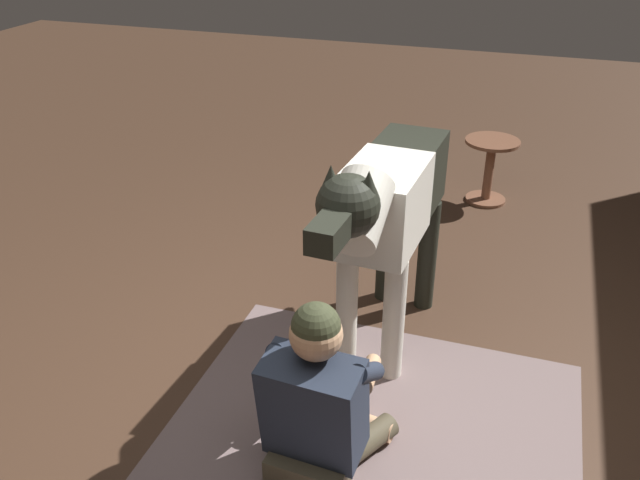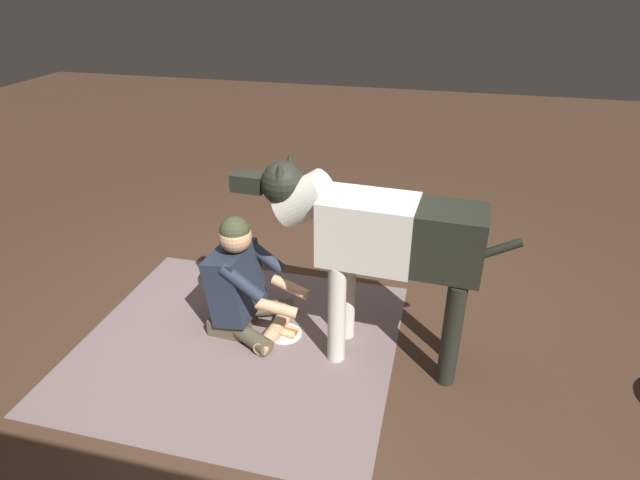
% 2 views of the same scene
% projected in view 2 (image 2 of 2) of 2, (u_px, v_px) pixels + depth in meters
% --- Properties ---
extents(ground_plane, '(15.70, 15.70, 0.00)m').
position_uv_depth(ground_plane, '(286.00, 326.00, 3.59)').
color(ground_plane, '#442E20').
extents(area_rug, '(2.02, 1.82, 0.01)m').
position_uv_depth(area_rug, '(238.00, 343.00, 3.43)').
color(area_rug, '#74605F').
rests_on(area_rug, ground).
extents(person_sitting_on_floor, '(0.64, 0.58, 0.82)m').
position_uv_depth(person_sitting_on_floor, '(243.00, 285.00, 3.43)').
color(person_sitting_on_floor, brown).
rests_on(person_sitting_on_floor, ground).
extents(large_dog, '(1.65, 0.40, 1.24)m').
position_uv_depth(large_dog, '(378.00, 238.00, 2.97)').
color(large_dog, silver).
rests_on(large_dog, ground).
extents(hot_dog_on_plate, '(0.23, 0.23, 0.06)m').
position_uv_depth(hot_dog_on_plate, '(285.00, 331.00, 3.50)').
color(hot_dog_on_plate, silver).
rests_on(hot_dog_on_plate, ground).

